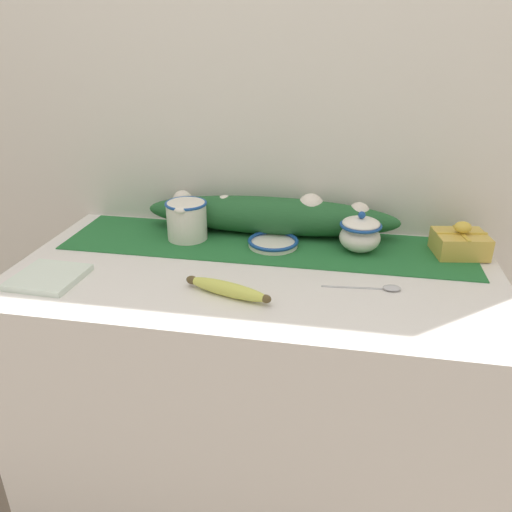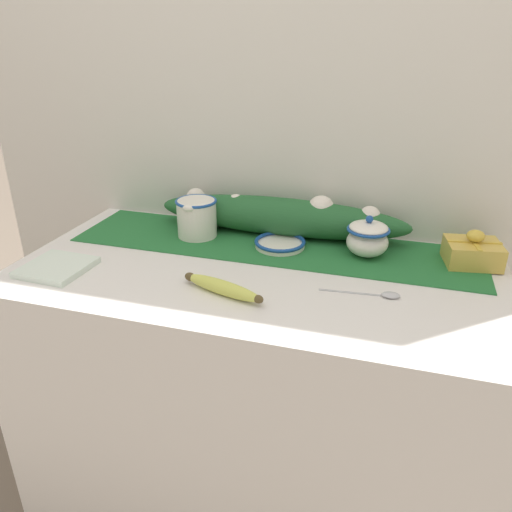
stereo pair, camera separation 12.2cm
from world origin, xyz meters
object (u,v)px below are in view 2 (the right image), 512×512
at_px(cream_pitcher, 197,217).
at_px(sugar_bowl, 368,238).
at_px(napkin_stack, 57,267).
at_px(banana, 222,287).
at_px(gift_box, 473,252).
at_px(small_dish, 280,243).
at_px(spoon, 385,295).

xyz_separation_m(cream_pitcher, sugar_bowl, (0.49, -0.00, -0.01)).
bearing_deg(napkin_stack, banana, 0.29).
bearing_deg(gift_box, napkin_stack, -161.49).
xyz_separation_m(small_dish, gift_box, (0.50, 0.04, 0.02)).
xyz_separation_m(banana, napkin_stack, (-0.44, -0.00, -0.01)).
bearing_deg(banana, small_dish, 78.56).
height_order(small_dish, gift_box, gift_box).
height_order(spoon, gift_box, gift_box).
relative_size(cream_pitcher, small_dish, 0.98).
bearing_deg(napkin_stack, spoon, 6.92).
relative_size(banana, spoon, 1.17).
relative_size(small_dish, napkin_stack, 0.92).
bearing_deg(small_dish, gift_box, 4.10).
height_order(cream_pitcher, banana, cream_pitcher).
relative_size(small_dish, spoon, 0.77).
bearing_deg(gift_box, small_dish, -175.90).
height_order(small_dish, spoon, small_dish).
relative_size(sugar_bowl, small_dish, 0.79).
xyz_separation_m(sugar_bowl, small_dish, (-0.24, -0.01, -0.04)).
distance_m(cream_pitcher, napkin_stack, 0.41).
xyz_separation_m(cream_pitcher, spoon, (0.55, -0.21, -0.06)).
relative_size(sugar_bowl, spoon, 0.61).
relative_size(sugar_bowl, napkin_stack, 0.73).
height_order(banana, spoon, banana).
distance_m(cream_pitcher, sugar_bowl, 0.49).
distance_m(cream_pitcher, spoon, 0.59).
height_order(banana, gift_box, gift_box).
height_order(cream_pitcher, small_dish, cream_pitcher).
relative_size(cream_pitcher, napkin_stack, 0.90).
bearing_deg(spoon, sugar_bowl, 101.93).
distance_m(small_dish, spoon, 0.36).
xyz_separation_m(sugar_bowl, banana, (-0.30, -0.31, -0.04)).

